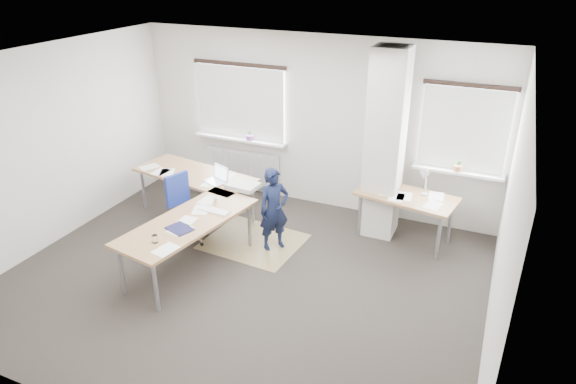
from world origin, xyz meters
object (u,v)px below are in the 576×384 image
at_px(desk_main, 195,198).
at_px(desk_side, 406,198).
at_px(person, 274,209).
at_px(task_chair, 188,223).

bearing_deg(desk_main, desk_side, 33.87).
distance_m(desk_main, person, 1.16).
height_order(desk_side, person, person).
height_order(task_chair, person, person).
bearing_deg(task_chair, desk_side, 42.24).
xyz_separation_m(desk_side, task_chair, (-2.91, -1.28, -0.40)).
xyz_separation_m(desk_side, person, (-1.65, -0.97, -0.07)).
height_order(desk_main, task_chair, task_chair).
relative_size(task_chair, person, 0.82).
relative_size(desk_main, person, 2.43).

